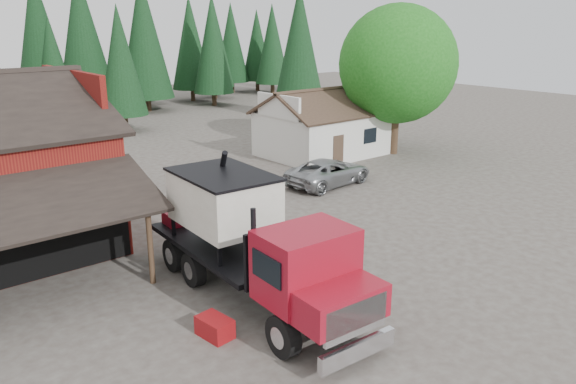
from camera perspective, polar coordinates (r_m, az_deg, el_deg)
ground at (r=22.26m, az=2.03°, el=-6.96°), size 120.00×120.00×0.00m
farmhouse at (r=39.40m, az=3.61°, el=6.22°), size 8.60×6.42×4.65m
deciduous_tree at (r=39.70m, az=11.12°, el=12.20°), size 8.00×8.00×10.20m
conifer_backdrop at (r=59.41m, az=-26.22°, el=6.55°), size 76.00×16.00×16.00m
near_pine_b at (r=49.29m, az=-16.67°, el=12.69°), size 3.96×3.96×10.40m
near_pine_c at (r=54.43m, az=1.16°, el=14.78°), size 4.84×4.84×12.40m
feed_truck at (r=18.60m, az=-3.70°, el=-4.68°), size 3.37×10.47×4.66m
silver_car at (r=32.14m, az=4.17°, el=2.05°), size 5.63×2.93×1.51m
equip_box at (r=17.32m, az=-7.45°, el=-13.46°), size 0.82×1.17×0.60m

